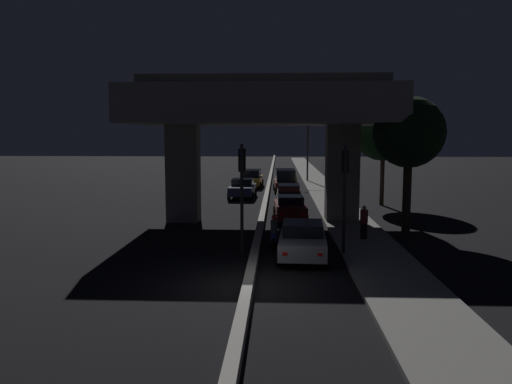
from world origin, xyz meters
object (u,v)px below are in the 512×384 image
object	(u,v)px
car_taxi_yellow_second_oncoming	(252,178)
motorcycle_blue_filtering_near	(274,234)
traffic_light_right_of_median	(345,181)
pedestrian_on_sidewalk	(364,222)
car_dark_blue_lead_oncoming	(243,188)
car_black_third	(289,195)
car_taxi_yellow_fifth	(287,177)
car_dark_red_fourth	(285,180)
street_lamp	(304,137)
car_dark_red_second	(290,208)
traffic_light_left_of_median	(242,179)
car_silver_lead	(303,239)

from	to	relation	value
car_taxi_yellow_second_oncoming	motorcycle_blue_filtering_near	world-z (taller)	car_taxi_yellow_second_oncoming
traffic_light_right_of_median	pedestrian_on_sidewalk	bearing A→B (deg)	64.43
motorcycle_blue_filtering_near	car_dark_blue_lead_oncoming	bearing A→B (deg)	11.33
car_taxi_yellow_second_oncoming	motorcycle_blue_filtering_near	xyz separation A→B (m)	(2.39, -25.77, -0.26)
car_black_third	car_taxi_yellow_fifth	world-z (taller)	car_taxi_yellow_fifth
car_dark_blue_lead_oncoming	car_dark_red_fourth	bearing A→B (deg)	144.73
car_black_third	pedestrian_on_sidewalk	world-z (taller)	pedestrian_on_sidewalk
street_lamp	motorcycle_blue_filtering_near	xyz separation A→B (m)	(-2.88, -31.67, -4.17)
car_dark_blue_lead_oncoming	car_taxi_yellow_second_oncoming	size ratio (longest dim) A/B	0.90
street_lamp	car_black_third	xyz separation A→B (m)	(-1.96, -17.96, -4.04)
car_dark_red_fourth	car_dark_red_second	bearing A→B (deg)	177.79
car_dark_red_second	car_taxi_yellow_fifth	distance (m)	20.67
street_lamp	car_dark_red_fourth	bearing A→B (deg)	-102.42
car_dark_red_second	motorcycle_blue_filtering_near	world-z (taller)	motorcycle_blue_filtering_near
street_lamp	motorcycle_blue_filtering_near	world-z (taller)	street_lamp
car_taxi_yellow_fifth	traffic_light_left_of_median	bearing A→B (deg)	173.73
traffic_light_left_of_median	car_black_third	distance (m)	15.29
car_dark_red_second	motorcycle_blue_filtering_near	xyz separation A→B (m)	(-0.85, -7.05, -0.14)
traffic_light_left_of_median	motorcycle_blue_filtering_near	world-z (taller)	traffic_light_left_of_median
car_silver_lead	car_dark_red_second	xyz separation A→B (m)	(-0.33, 8.62, 0.02)
car_black_third	car_taxi_yellow_fifth	size ratio (longest dim) A/B	0.97
car_taxi_yellow_fifth	traffic_light_right_of_median	bearing A→B (deg)	-177.92
traffic_light_left_of_median	traffic_light_right_of_median	size ratio (longest dim) A/B	1.01
car_black_third	pedestrian_on_sidewalk	bearing A→B (deg)	-163.95
car_silver_lead	car_taxi_yellow_second_oncoming	xyz separation A→B (m)	(-3.58, 27.33, 0.13)
car_dark_red_fourth	car_silver_lead	bearing A→B (deg)	178.47
car_black_third	motorcycle_blue_filtering_near	xyz separation A→B (m)	(-0.92, -13.71, -0.13)
car_dark_red_second	car_dark_red_fourth	distance (m)	14.97
car_dark_blue_lead_oncoming	car_black_third	bearing A→B (deg)	45.37
traffic_light_right_of_median	car_dark_red_fourth	size ratio (longest dim) A/B	0.98
traffic_light_left_of_median	motorcycle_blue_filtering_near	xyz separation A→B (m)	(1.33, 1.22, -2.54)
car_silver_lead	motorcycle_blue_filtering_near	world-z (taller)	motorcycle_blue_filtering_near
car_dark_blue_lead_oncoming	motorcycle_blue_filtering_near	world-z (taller)	car_dark_blue_lead_oncoming
car_dark_red_second	traffic_light_right_of_median	bearing A→B (deg)	-168.81
car_black_third	car_dark_red_fourth	xyz separation A→B (m)	(-0.17, 8.31, 0.27)
traffic_light_left_of_median	car_taxi_yellow_fifth	bearing A→B (deg)	85.33
car_dark_red_fourth	car_dark_blue_lead_oncoming	xyz separation A→B (m)	(-3.43, -4.46, -0.25)
car_silver_lead	car_dark_red_fourth	size ratio (longest dim) A/B	1.04
car_taxi_yellow_second_oncoming	pedestrian_on_sidewalk	world-z (taller)	pedestrian_on_sidewalk
car_taxi_yellow_second_oncoming	street_lamp	bearing A→B (deg)	140.73
car_dark_blue_lead_oncoming	car_taxi_yellow_second_oncoming	xyz separation A→B (m)	(0.28, 8.21, 0.11)
car_silver_lead	pedestrian_on_sidewalk	distance (m)	4.32
street_lamp	car_dark_red_second	bearing A→B (deg)	-94.72
car_dark_blue_lead_oncoming	pedestrian_on_sidewalk	size ratio (longest dim) A/B	2.71
street_lamp	pedestrian_on_sidewalk	distance (m)	30.43
car_dark_blue_lead_oncoming	car_taxi_yellow_second_oncoming	bearing A→B (deg)	-179.67
motorcycle_blue_filtering_near	car_dark_red_second	bearing A→B (deg)	-4.22
car_taxi_yellow_fifth	car_dark_red_second	bearing A→B (deg)	177.90
street_lamp	car_black_third	distance (m)	18.51
car_taxi_yellow_fifth	car_dark_blue_lead_oncoming	bearing A→B (deg)	158.37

